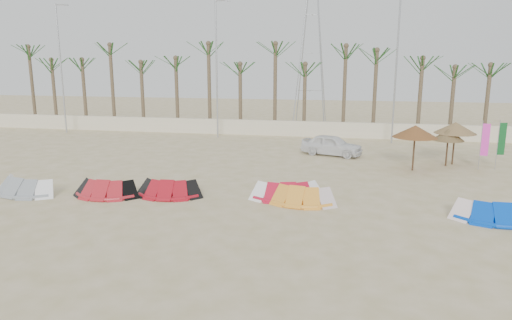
% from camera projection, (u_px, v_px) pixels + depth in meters
% --- Properties ---
extents(ground, '(120.00, 120.00, 0.00)m').
position_uv_depth(ground, '(226.00, 224.00, 17.78)').
color(ground, beige).
rests_on(ground, ground).
extents(boundary_wall, '(60.00, 0.30, 1.30)m').
position_uv_depth(boundary_wall, '(292.00, 128.00, 38.74)').
color(boundary_wall, beige).
rests_on(boundary_wall, ground).
extents(palm_line, '(52.00, 4.00, 7.70)m').
position_uv_depth(palm_line, '(303.00, 59.00, 38.83)').
color(palm_line, brown).
rests_on(palm_line, ground).
extents(lamp_a, '(1.25, 0.14, 11.00)m').
position_uv_depth(lamp_a, '(61.00, 67.00, 39.50)').
color(lamp_a, '#A5A8AD').
rests_on(lamp_a, ground).
extents(lamp_b, '(1.25, 0.14, 11.00)m').
position_uv_depth(lamp_b, '(217.00, 67.00, 36.86)').
color(lamp_b, '#A5A8AD').
rests_on(lamp_b, ground).
extents(lamp_c, '(1.25, 0.14, 11.00)m').
position_uv_depth(lamp_c, '(397.00, 68.00, 34.23)').
color(lamp_c, '#A5A8AD').
rests_on(lamp_c, ground).
extents(pylon, '(3.00, 3.00, 14.00)m').
position_uv_depth(pylon, '(309.00, 127.00, 44.44)').
color(pylon, '#A5A8AD').
rests_on(pylon, ground).
extents(kite_grey, '(3.67, 2.14, 0.90)m').
position_uv_depth(kite_grey, '(27.00, 184.00, 22.03)').
color(kite_grey, gray).
rests_on(kite_grey, ground).
extents(kite_red_left, '(3.10, 1.60, 0.90)m').
position_uv_depth(kite_red_left, '(108.00, 187.00, 21.58)').
color(kite_red_left, '#B41E27').
rests_on(kite_red_left, ground).
extents(kite_red_mid, '(3.14, 1.70, 0.90)m').
position_uv_depth(kite_red_mid, '(171.00, 187.00, 21.58)').
color(kite_red_mid, '#A4101D').
rests_on(kite_red_mid, ground).
extents(kite_red_right, '(3.56, 2.17, 0.90)m').
position_uv_depth(kite_red_right, '(288.00, 189.00, 21.24)').
color(kite_red_right, red).
rests_on(kite_red_right, ground).
extents(kite_orange, '(3.44, 1.98, 0.90)m').
position_uv_depth(kite_orange, '(299.00, 193.00, 20.61)').
color(kite_orange, '#F79E30').
rests_on(kite_orange, ground).
extents(kite_blue, '(3.58, 1.56, 0.90)m').
position_uv_depth(kite_blue, '(498.00, 209.00, 18.33)').
color(kite_blue, '#0140CB').
rests_on(kite_blue, ground).
extents(parasol_left, '(2.55, 2.55, 2.65)m').
position_uv_depth(parasol_left, '(415.00, 131.00, 26.12)').
color(parasol_left, '#4C331E').
rests_on(parasol_left, ground).
extents(parasol_mid, '(1.88, 1.88, 2.28)m').
position_uv_depth(parasol_mid, '(448.00, 135.00, 27.32)').
color(parasol_mid, '#4C331E').
rests_on(parasol_mid, ground).
extents(parasol_right, '(2.48, 2.48, 2.63)m').
position_uv_depth(parasol_right, '(455.00, 128.00, 27.70)').
color(parasol_right, '#4C331E').
rests_on(parasol_right, ground).
extents(flag_pink, '(0.45, 0.07, 2.89)m').
position_uv_depth(flag_pink, '(484.00, 141.00, 26.39)').
color(flag_pink, '#A5A8AD').
rests_on(flag_pink, ground).
extents(flag_green, '(0.45, 0.08, 2.92)m').
position_uv_depth(flag_green, '(501.00, 140.00, 26.54)').
color(flag_green, '#A5A8AD').
rests_on(flag_green, ground).
extents(car, '(4.40, 2.80, 1.40)m').
position_uv_depth(car, '(332.00, 145.00, 30.78)').
color(car, white).
rests_on(car, ground).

